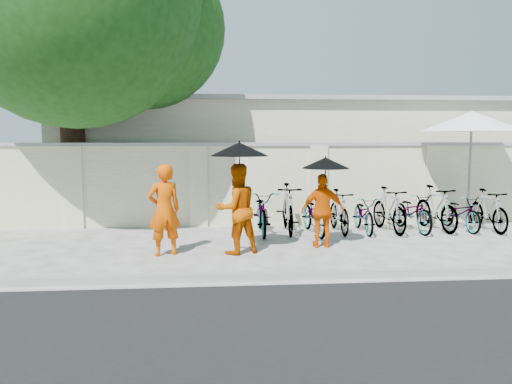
{
  "coord_description": "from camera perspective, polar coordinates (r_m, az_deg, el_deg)",
  "views": [
    {
      "loc": [
        -0.63,
        -9.25,
        2.23
      ],
      "look_at": [
        0.24,
        0.84,
        1.1
      ],
      "focal_mm": 35.0,
      "sensor_mm": 36.0,
      "label": 1
    }
  ],
  "objects": [
    {
      "name": "kerb",
      "position": [
        7.88,
        -0.13,
        -9.63
      ],
      "size": [
        40.0,
        0.16,
        0.12
      ],
      "primitive_type": "cube",
      "color": "gray",
      "rests_on": "ground"
    },
    {
      "name": "bike_6",
      "position": [
        12.33,
        17.48,
        -2.17
      ],
      "size": [
        0.81,
        1.82,
        0.93
      ],
      "primitive_type": "imported",
      "rotation": [
        0.0,
        0.0,
        0.11
      ],
      "color": "slate",
      "rests_on": "ground"
    },
    {
      "name": "patio_umbrella",
      "position": [
        13.14,
        23.44,
        7.28
      ],
      "size": [
        2.5,
        2.5,
        2.84
      ],
      "rotation": [
        0.0,
        0.0,
        -0.05
      ],
      "color": "gray",
      "rests_on": "ground"
    },
    {
      "name": "bike_4",
      "position": [
        11.9,
        12.24,
        -2.49
      ],
      "size": [
        0.63,
        1.65,
        0.86
      ],
      "primitive_type": "imported",
      "rotation": [
        0.0,
        0.0,
        -0.04
      ],
      "color": "slate",
      "rests_on": "ground"
    },
    {
      "name": "bike_2",
      "position": [
        11.5,
        6.72,
        -2.47
      ],
      "size": [
        0.75,
        1.83,
        0.94
      ],
      "primitive_type": "imported",
      "rotation": [
        0.0,
        0.0,
        0.07
      ],
      "color": "slate",
      "rests_on": "ground"
    },
    {
      "name": "bike_7",
      "position": [
        12.62,
        19.87,
        -1.75
      ],
      "size": [
        0.74,
        1.82,
        1.06
      ],
      "primitive_type": "imported",
      "rotation": [
        0.0,
        0.0,
        0.14
      ],
      "color": "slate",
      "rests_on": "ground"
    },
    {
      "name": "parasol_right",
      "position": [
        9.94,
        7.95,
        3.32
      ],
      "size": [
        0.95,
        0.95,
        0.98
      ],
      "color": "black",
      "rests_on": "ground"
    },
    {
      "name": "monk_right",
      "position": [
        10.11,
        7.65,
        -2.14
      ],
      "size": [
        0.88,
        0.39,
        1.49
      ],
      "primitive_type": "imported",
      "rotation": [
        0.0,
        0.0,
        3.11
      ],
      "color": "#E65200",
      "rests_on": "ground"
    },
    {
      "name": "bike_8",
      "position": [
        12.87,
        22.32,
        -2.17
      ],
      "size": [
        0.72,
        1.67,
        0.85
      ],
      "primitive_type": "imported",
      "rotation": [
        0.0,
        0.0,
        0.1
      ],
      "color": "slate",
      "rests_on": "ground"
    },
    {
      "name": "monk_left",
      "position": [
        9.49,
        -10.45,
        -2.03
      ],
      "size": [
        0.74,
        0.62,
        1.72
      ],
      "primitive_type": "imported",
      "rotation": [
        0.0,
        0.0,
        3.52
      ],
      "color": "#E14B00",
      "rests_on": "ground"
    },
    {
      "name": "ground",
      "position": [
        9.53,
        -0.99,
        -7.16
      ],
      "size": [
        80.0,
        80.0,
        0.0
      ],
      "primitive_type": "plane",
      "color": "silver"
    },
    {
      "name": "bike_3",
      "position": [
        11.73,
        9.47,
        -2.2
      ],
      "size": [
        0.47,
        1.67,
        1.0
      ],
      "primitive_type": "imported",
      "rotation": [
        0.0,
        0.0,
        -0.0
      ],
      "color": "slate",
      "rests_on": "ground"
    },
    {
      "name": "bike_1",
      "position": [
        11.55,
        3.67,
        -1.91
      ],
      "size": [
        0.62,
        1.92,
        1.14
      ],
      "primitive_type": "imported",
      "rotation": [
        0.0,
        0.0,
        -0.04
      ],
      "color": "slate",
      "rests_on": "ground"
    },
    {
      "name": "bike_0",
      "position": [
        11.46,
        0.74,
        -2.3
      ],
      "size": [
        0.7,
        1.93,
        1.01
      ],
      "primitive_type": "imported",
      "rotation": [
        0.0,
        0.0,
        -0.02
      ],
      "color": "slate",
      "rests_on": "ground"
    },
    {
      "name": "bike_5",
      "position": [
        12.07,
        14.96,
        -1.97
      ],
      "size": [
        0.66,
        1.79,
        1.05
      ],
      "primitive_type": "imported",
      "rotation": [
        0.0,
        0.0,
        0.1
      ],
      "color": "slate",
      "rests_on": "ground"
    },
    {
      "name": "monk_center",
      "position": [
        9.48,
        -2.22,
        -1.93
      ],
      "size": [
        1.03,
        0.93,
        1.72
      ],
      "primitive_type": "imported",
      "rotation": [
        0.0,
        0.0,
        3.55
      ],
      "color": "#BC4700",
      "rests_on": "ground"
    },
    {
      "name": "compound_wall",
      "position": [
        12.61,
        2.54,
        0.77
      ],
      "size": [
        20.0,
        0.3,
        2.0
      ],
      "primitive_type": "cube",
      "color": "beige",
      "rests_on": "ground"
    },
    {
      "name": "parasol_center",
      "position": [
        9.31,
        -1.92,
        4.92
      ],
      "size": [
        1.1,
        1.1,
        1.15
      ],
      "color": "black",
      "rests_on": "ground"
    },
    {
      "name": "shade_tree",
      "position": [
        12.91,
        -19.43,
        18.85
      ],
      "size": [
        6.7,
        6.2,
        8.2
      ],
      "color": "#4D2D1C",
      "rests_on": "ground"
    },
    {
      "name": "bike_9",
      "position": [
        13.0,
        25.0,
        -1.91
      ],
      "size": [
        0.49,
        1.65,
        0.99
      ],
      "primitive_type": "imported",
      "rotation": [
        0.0,
        0.0,
        0.02
      ],
      "color": "slate",
      "rests_on": "ground"
    },
    {
      "name": "building_behind",
      "position": [
        16.47,
        4.3,
        4.16
      ],
      "size": [
        14.0,
        6.0,
        3.2
      ],
      "primitive_type": "cube",
      "color": "beige",
      "rests_on": "ground"
    }
  ]
}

